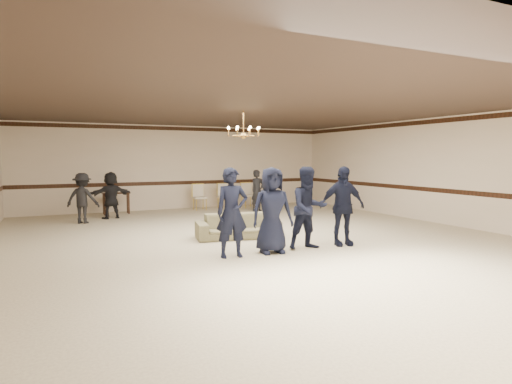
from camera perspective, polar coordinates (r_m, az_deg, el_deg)
room at (r=10.35m, az=0.59°, el=2.42°), size 12.01×14.01×3.21m
chair_rail at (r=16.92m, az=-9.91°, el=1.21°), size 12.00×0.02×0.14m
crown_molding at (r=16.92m, az=-10.01°, el=8.26°), size 12.00×0.02×0.14m
chandelier at (r=11.28m, az=-1.68°, el=9.09°), size 0.94×0.94×0.89m
boy_a at (r=8.59m, az=-3.20°, el=-2.75°), size 0.69×0.48×1.80m
boy_b at (r=8.97m, az=2.13°, el=-2.43°), size 0.95×0.69×1.80m
boy_c at (r=9.42m, az=6.98°, el=-2.12°), size 0.93×0.75×1.80m
boy_d at (r=9.93m, az=11.36°, el=-1.82°), size 1.13×0.66×1.80m
settee at (r=10.69m, az=-2.40°, el=-4.52°), size 2.16×1.15×0.60m
adult_left at (r=13.96m, az=-22.01°, el=-0.76°), size 1.14×0.96×1.53m
adult_mid at (r=14.73m, az=-18.69°, el=-0.40°), size 1.48×0.77×1.53m
adult_right at (r=15.79m, az=0.19°, el=0.18°), size 0.63×0.49×1.53m
banquet_chair_left at (r=16.33m, az=-7.47°, el=-0.70°), size 0.49×0.49×0.96m
banquet_chair_mid at (r=16.67m, az=-4.20°, el=-0.57°), size 0.51×0.51×0.96m
banquet_chair_right at (r=17.06m, az=-1.07°, el=-0.43°), size 0.47×0.47×0.96m
console_table at (r=15.87m, az=-18.04°, el=-1.41°), size 0.94×0.44×0.77m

